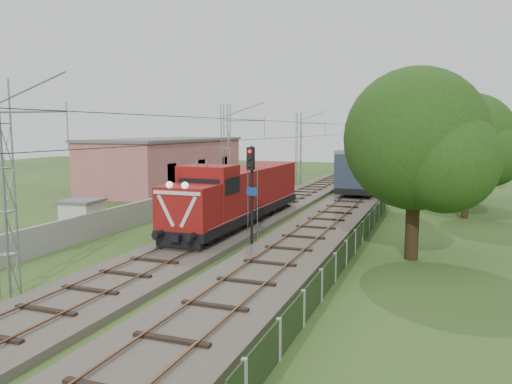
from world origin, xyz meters
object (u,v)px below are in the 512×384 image
at_px(relay_hut, 82,218).
at_px(signal_post, 251,178).
at_px(coach_rake, 399,149).
at_px(locomotive, 239,194).

bearing_deg(relay_hut, signal_post, 4.78).
bearing_deg(signal_post, coach_rake, 88.04).
bearing_deg(locomotive, signal_post, -61.34).
xyz_separation_m(locomotive, relay_hut, (-7.40, -5.83, -1.04)).
bearing_deg(signal_post, locomotive, 118.66).
distance_m(locomotive, coach_rake, 61.58).
bearing_deg(coach_rake, signal_post, -91.96).
bearing_deg(coach_rake, locomotive, -94.66).
distance_m(locomotive, signal_post, 5.88).
relative_size(locomotive, relay_hut, 7.14).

